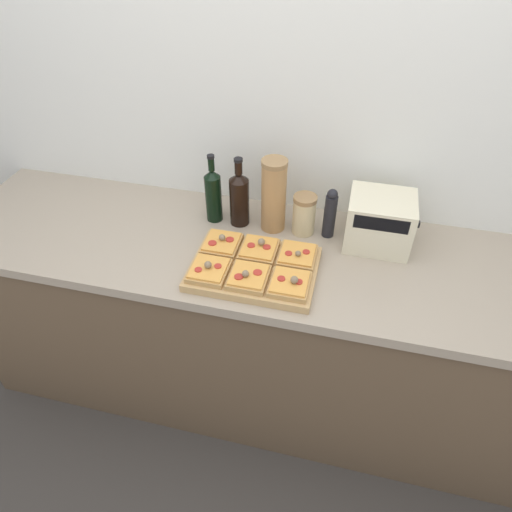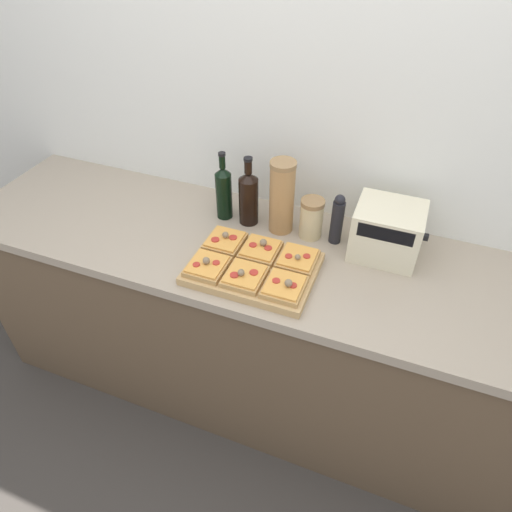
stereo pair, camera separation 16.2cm
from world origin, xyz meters
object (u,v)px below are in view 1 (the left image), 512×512
at_px(wine_bottle, 239,198).
at_px(pepper_mill, 330,213).
at_px(grain_jar_tall, 274,195).
at_px(grain_jar_short, 304,214).
at_px(olive_oil_bottle, 213,194).
at_px(cutting_board, 254,269).
at_px(toaster_oven, 379,221).

distance_m(wine_bottle, pepper_mill, 0.36).
xyz_separation_m(grain_jar_tall, pepper_mill, (0.22, -0.00, -0.05)).
bearing_deg(grain_jar_short, olive_oil_bottle, -180.00).
relative_size(cutting_board, olive_oil_bottle, 1.53).
bearing_deg(toaster_oven, wine_bottle, 179.91).
distance_m(grain_jar_tall, grain_jar_short, 0.14).
relative_size(pepper_mill, toaster_oven, 0.79).
xyz_separation_m(cutting_board, olive_oil_bottle, (-0.24, 0.28, 0.10)).
xyz_separation_m(grain_jar_short, toaster_oven, (0.28, -0.00, 0.02)).
bearing_deg(wine_bottle, olive_oil_bottle, -180.00).
distance_m(cutting_board, pepper_mill, 0.37).
height_order(wine_bottle, pepper_mill, wine_bottle).
bearing_deg(wine_bottle, pepper_mill, -0.00).
xyz_separation_m(olive_oil_bottle, grain_jar_tall, (0.24, 0.00, 0.03)).
xyz_separation_m(grain_jar_tall, toaster_oven, (0.41, -0.00, -0.05)).
bearing_deg(wine_bottle, grain_jar_short, -0.00).
xyz_separation_m(pepper_mill, toaster_oven, (0.19, -0.00, -0.00)).
bearing_deg(olive_oil_bottle, grain_jar_short, 0.00).
relative_size(olive_oil_bottle, pepper_mill, 1.39).
bearing_deg(grain_jar_tall, cutting_board, -91.78).
distance_m(olive_oil_bottle, grain_jar_short, 0.37).
height_order(cutting_board, toaster_oven, toaster_oven).
relative_size(cutting_board, grain_jar_short, 2.72).
height_order(grain_jar_short, toaster_oven, toaster_oven).
height_order(cutting_board, olive_oil_bottle, olive_oil_bottle).
bearing_deg(grain_jar_tall, wine_bottle, 180.00).
xyz_separation_m(olive_oil_bottle, pepper_mill, (0.47, 0.00, -0.02)).
distance_m(olive_oil_bottle, toaster_oven, 0.65).
bearing_deg(pepper_mill, grain_jar_short, 180.00).
xyz_separation_m(olive_oil_bottle, toaster_oven, (0.65, -0.00, -0.02)).
height_order(wine_bottle, grain_jar_short, wine_bottle).
height_order(wine_bottle, toaster_oven, wine_bottle).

